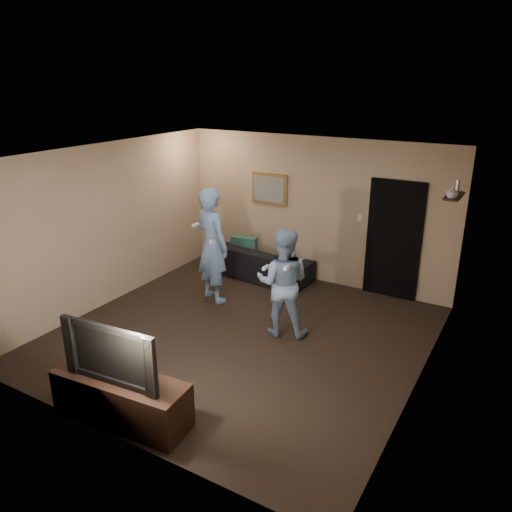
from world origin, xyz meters
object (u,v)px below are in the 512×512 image
Objects in this scene: tv_console at (122,400)px; wii_player_left at (212,245)px; sofa at (259,262)px; television at (116,350)px; wii_player_right at (283,283)px.

wii_player_left is at bearing 102.15° from tv_console.
television is at bearing 104.57° from sofa.
sofa is 1.05× the size of wii_player_left.
sofa is 1.30× the size of tv_console.
wii_player_left is at bearing 163.23° from wii_player_right.
television reaches higher than sofa.
tv_console is 0.81× the size of wii_player_left.
television is at bearing -73.07° from wii_player_left.
tv_console is at bearing -73.07° from wii_player_left.
sofa is at bearing 128.91° from wii_player_right.
tv_console is 0.61m from television.
tv_console is at bearing 104.57° from sofa.
television is 0.74× the size of wii_player_right.
television is (0.00, 0.00, 0.61)m from tv_console.
sofa is 2.26m from wii_player_right.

